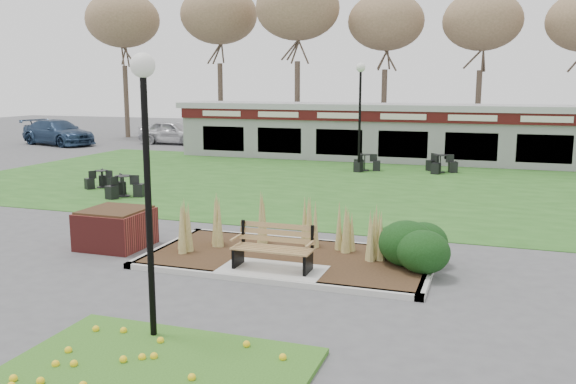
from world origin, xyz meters
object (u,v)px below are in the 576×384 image
(lamp_post_near_right, at_px, (145,135))
(car_silver, at_px, (173,132))
(park_bench, at_px, (274,247))
(car_blue, at_px, (58,132))
(lamp_post_mid_right, at_px, (360,93))
(brick_planter, at_px, (116,228))
(car_black, at_px, (300,132))
(lamp_post_far_left, at_px, (143,93))
(bistro_set_c, at_px, (365,165))
(bistro_set_b, at_px, (124,189))
(food_pavilion, at_px, (407,132))
(bistro_set_d, at_px, (440,167))
(bistro_set_a, at_px, (102,182))

(lamp_post_near_right, relative_size, car_silver, 0.97)
(park_bench, distance_m, car_blue, 30.55)
(lamp_post_mid_right, bearing_deg, car_silver, 148.60)
(lamp_post_mid_right, relative_size, car_blue, 0.87)
(park_bench, xyz_separation_m, brick_planter, (-4.40, 0.75, -0.11))
(car_black, xyz_separation_m, car_blue, (-14.42, -6.00, 0.07))
(lamp_post_near_right, bearing_deg, lamp_post_far_left, 122.09)
(car_silver, bearing_deg, park_bench, -145.04)
(bistro_set_c, height_order, car_blue, car_blue)
(park_bench, relative_size, bistro_set_b, 1.26)
(food_pavilion, relative_size, bistro_set_d, 17.01)
(park_bench, relative_size, brick_planter, 1.13)
(brick_planter, height_order, food_pavilion, food_pavilion)
(lamp_post_near_right, height_order, bistro_set_a, lamp_post_near_right)
(park_bench, height_order, bistro_set_d, park_bench)
(bistro_set_d, height_order, car_blue, car_blue)
(bistro_set_a, xyz_separation_m, car_silver, (-5.79, 15.78, 0.54))
(bistro_set_a, distance_m, bistro_set_d, 14.46)
(car_silver, bearing_deg, lamp_post_mid_right, -120.02)
(bistro_set_c, bearing_deg, car_blue, 166.14)
(brick_planter, height_order, bistro_set_a, brick_planter)
(bistro_set_a, bearing_deg, lamp_post_near_right, -51.39)
(bistro_set_c, relative_size, car_black, 0.31)
(car_black, bearing_deg, brick_planter, -151.44)
(park_bench, distance_m, bistro_set_c, 15.60)
(car_silver, bearing_deg, car_blue, 114.12)
(food_pavilion, xyz_separation_m, bistro_set_d, (2.00, -3.65, -1.19))
(brick_planter, distance_m, bistro_set_b, 6.78)
(bistro_set_c, xyz_separation_m, car_silver, (-14.36, 8.04, 0.51))
(lamp_post_near_right, bearing_deg, car_black, 103.57)
(brick_planter, relative_size, car_black, 0.34)
(park_bench, xyz_separation_m, car_blue, (-22.42, 20.75, 0.22))
(park_bench, distance_m, bistro_set_b, 10.31)
(lamp_post_far_left, bearing_deg, bistro_set_c, 5.95)
(brick_planter, xyz_separation_m, bistro_set_b, (-3.61, 5.74, -0.21))
(bistro_set_a, xyz_separation_m, bistro_set_b, (1.86, -1.32, 0.03))
(bistro_set_a, distance_m, car_black, 19.04)
(lamp_post_near_right, bearing_deg, bistro_set_a, 128.61)
(bistro_set_b, distance_m, bistro_set_d, 13.85)
(brick_planter, height_order, car_silver, car_silver)
(car_silver, bearing_deg, bistro_set_c, -117.87)
(lamp_post_far_left, height_order, bistro_set_c, lamp_post_far_left)
(food_pavilion, height_order, car_silver, food_pavilion)
(park_bench, height_order, lamp_post_near_right, lamp_post_near_right)
(bistro_set_d, relative_size, car_silver, 0.32)
(brick_planter, relative_size, bistro_set_b, 1.11)
(lamp_post_near_right, bearing_deg, park_bench, 80.31)
(food_pavilion, distance_m, car_silver, 16.15)
(bistro_set_c, bearing_deg, bistro_set_d, 8.97)
(food_pavilion, height_order, lamp_post_mid_right, lamp_post_mid_right)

